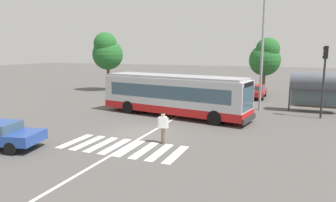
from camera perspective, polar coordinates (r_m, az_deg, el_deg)
The scene contains 15 objects.
ground_plane at distance 18.51m, azimuth -4.85°, elevation -5.96°, with size 160.00×160.00×0.00m, color #514F4C.
city_transit_bus at distance 22.95m, azimuth 1.08°, elevation 1.13°, with size 11.87×4.55×3.06m.
pedestrian_crossing_street at distance 16.22m, azimuth -0.94°, elevation -4.62°, with size 0.56×0.35×1.72m.
parked_car_champagne at distance 35.76m, azimuth -1.58°, elevation 2.80°, with size 1.89×4.51×1.35m.
parked_car_black at distance 34.51m, azimuth 2.53°, elevation 2.56°, with size 1.94×4.53×1.35m.
parked_car_silver at distance 34.33m, azimuth 7.05°, elevation 2.46°, with size 1.90×4.51×1.35m.
parked_car_white at distance 33.73m, azimuth 11.32°, elevation 2.22°, with size 1.90×4.52×1.35m.
parked_car_red at distance 32.96m, azimuth 16.01°, elevation 1.87°, with size 1.93×4.53×1.35m.
traffic_light_far_corner at distance 24.49m, azimuth 27.11°, elevation 5.03°, with size 0.33×0.32×5.21m.
bus_stop_shelter at distance 26.88m, azimuth 26.52°, elevation 3.14°, with size 4.49×1.54×3.25m.
twin_arm_street_lamp at distance 26.16m, azimuth 17.30°, elevation 11.88°, with size 4.81×0.32×10.22m.
background_tree_left at distance 37.88m, azimuth -11.30°, elevation 9.02°, with size 3.64×3.64×7.02m.
background_tree_right at distance 37.21m, azimuth 17.72°, elevation 7.79°, with size 3.57×3.57×6.34m.
crosswalk_painted_stripes at distance 16.01m, azimuth -8.53°, elevation -8.50°, with size 6.33×2.70×0.01m.
lane_center_line at distance 20.10m, azimuth -1.25°, elevation -4.67°, with size 0.16×24.00×0.01m, color silver.
Camera 1 is at (8.06, -15.93, 4.91)m, focal length 32.72 mm.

